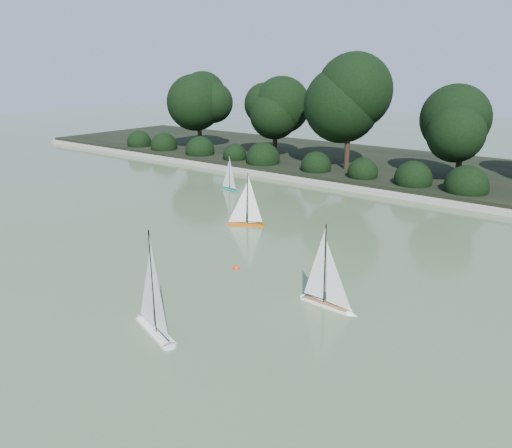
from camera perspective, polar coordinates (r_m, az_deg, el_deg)
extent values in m
plane|color=#425633|center=(9.37, -5.17, -8.00)|extent=(80.00, 80.00, 0.00)
cube|color=gray|center=(16.70, 16.26, 3.16)|extent=(40.00, 0.35, 0.18)
cube|color=black|center=(20.39, 20.52, 5.43)|extent=(40.00, 8.00, 0.30)
cylinder|color=black|center=(24.38, -6.43, 9.68)|extent=(0.20, 0.20, 1.51)
sphere|color=black|center=(24.20, -6.58, 13.97)|extent=(2.38, 2.38, 2.38)
cylinder|color=black|center=(22.31, 2.18, 8.87)|extent=(0.20, 0.20, 1.37)
sphere|color=black|center=(22.12, 2.24, 13.20)|extent=(2.24, 2.24, 2.24)
cylinder|color=black|center=(19.46, 10.32, 7.76)|extent=(0.20, 0.20, 1.66)
sphere|color=black|center=(19.23, 10.66, 13.71)|extent=(2.66, 2.66, 2.66)
cylinder|color=black|center=(18.51, 22.08, 5.65)|extent=(0.20, 0.20, 1.26)
sphere|color=black|center=(18.29, 22.65, 10.47)|extent=(2.10, 2.10, 2.10)
sphere|color=black|center=(25.75, -13.33, 9.05)|extent=(1.10, 1.10, 1.10)
sphere|color=black|center=(24.24, -10.29, 8.73)|extent=(1.10, 1.10, 1.10)
sphere|color=black|center=(22.81, -6.86, 8.35)|extent=(1.10, 1.10, 1.10)
sphere|color=black|center=(21.47, -3.00, 7.89)|extent=(1.10, 1.10, 1.10)
sphere|color=black|center=(20.25, 1.34, 7.32)|extent=(1.10, 1.10, 1.10)
sphere|color=black|center=(19.15, 6.19, 6.63)|extent=(1.10, 1.10, 1.10)
sphere|color=black|center=(18.21, 11.58, 5.82)|extent=(1.10, 1.10, 1.10)
sphere|color=black|center=(17.44, 17.47, 4.86)|extent=(1.10, 1.10, 1.10)
sphere|color=black|center=(16.88, 23.81, 3.77)|extent=(1.10, 1.10, 1.10)
cube|color=silver|center=(8.21, -11.47, -11.77)|extent=(1.10, 0.54, 0.11)
cone|color=silver|center=(8.73, -13.13, -10.02)|extent=(0.27, 0.27, 0.22)
cylinder|color=silver|center=(7.78, -9.85, -13.45)|extent=(0.16, 0.16, 0.11)
cylinder|color=black|center=(7.78, -11.71, -6.17)|extent=(0.03, 0.03, 1.68)
cylinder|color=black|center=(7.92, -10.67, -11.91)|extent=(0.48, 0.17, 0.02)
cube|color=white|center=(8.98, 7.99, -8.97)|extent=(0.95, 0.24, 0.09)
cone|color=white|center=(8.73, 11.05, -9.93)|extent=(0.20, 0.20, 0.19)
cylinder|color=white|center=(9.21, 5.50, -8.16)|extent=(0.12, 0.12, 0.09)
cube|color=olive|center=(8.95, 8.00, -8.68)|extent=(0.87, 0.18, 0.01)
cylinder|color=black|center=(8.68, 7.94, -4.28)|extent=(0.02, 0.02, 1.46)
cylinder|color=black|center=(9.05, 6.65, -7.94)|extent=(0.43, 0.04, 0.02)
cube|color=#DA4E00|center=(13.28, -1.14, 0.06)|extent=(0.85, 0.59, 0.09)
cone|color=#DA4E00|center=(13.37, -3.30, 0.15)|extent=(0.24, 0.24, 0.18)
cylinder|color=#DA4E00|center=(13.22, 0.75, -0.02)|extent=(0.14, 0.14, 0.09)
cylinder|color=black|center=(13.08, -0.97, 3.09)|extent=(0.02, 0.02, 1.37)
cylinder|color=black|center=(13.22, -0.12, 0.42)|extent=(0.36, 0.21, 0.01)
cube|color=#087D6E|center=(17.16, -3.06, 4.05)|extent=(0.80, 0.37, 0.08)
cone|color=#087D6E|center=(17.54, -3.88, 4.32)|extent=(0.19, 0.19, 0.16)
cylinder|color=#087D6E|center=(16.85, -2.33, 3.80)|extent=(0.12, 0.12, 0.08)
cylinder|color=black|center=(16.99, -3.02, 6.14)|extent=(0.02, 0.02, 1.22)
cylinder|color=black|center=(16.97, -2.67, 4.20)|extent=(0.35, 0.11, 0.01)
sphere|color=red|center=(10.47, -2.28, -5.12)|extent=(0.15, 0.15, 0.15)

